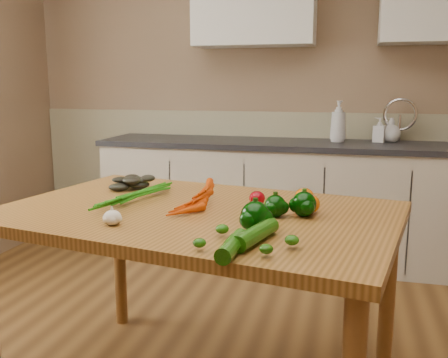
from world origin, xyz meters
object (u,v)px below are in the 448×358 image
table (197,232)px  tomato_b (304,197)px  soap_bottle_a (338,121)px  pepper_a (275,206)px  zucchini_b (232,246)px  garlic_bulb (112,218)px  soap_bottle_b (380,130)px  soap_bottle_c (391,130)px  tomato_c (309,204)px  leafy_greens (138,178)px  carrot_bunch (178,197)px  zucchini_a (256,234)px  tomato_a (257,198)px  pepper_c (255,217)px  pepper_b (304,204)px

table → tomato_b: tomato_b is taller
soap_bottle_a → pepper_a: size_ratio=3.63×
table → zucchini_b: size_ratio=8.34×
table → garlic_bulb: bearing=-117.9°
soap_bottle_b → soap_bottle_c: size_ratio=1.03×
tomato_b → tomato_c: same height
soap_bottle_b → leafy_greens: bearing=-19.4°
garlic_bulb → pepper_a: pepper_a is taller
table → carrot_bunch: 0.16m
pepper_a → zucchini_a: 0.33m
table → tomato_a: size_ratio=25.67×
soap_bottle_a → zucchini_b: soap_bottle_a is taller
pepper_a → pepper_c: bearing=-100.5°
pepper_a → pepper_b: bearing=18.2°
soap_bottle_b → soap_bottle_a: bearing=-63.1°
carrot_bunch → pepper_a: (0.41, -0.07, 0.00)m
soap_bottle_c → pepper_a: 2.12m
pepper_c → pepper_b: bearing=59.2°
soap_bottle_a → pepper_a: soap_bottle_a is taller
soap_bottle_a → soap_bottle_b: (0.30, 0.06, -0.06)m
pepper_c → garlic_bulb: bearing=-174.5°
carrot_bunch → zucchini_a: bearing=-34.6°
soap_bottle_c → tomato_b: bearing=-32.8°
leafy_greens → zucchini_a: (0.69, -0.66, -0.03)m
leafy_greens → zucchini_a: bearing=-43.5°
zucchini_a → tomato_b: bearing=78.9°
soap_bottle_b → tomato_a: size_ratio=2.72×
soap_bottle_b → pepper_b: (-0.36, -1.97, -0.11)m
zucchini_a → pepper_a: bearing=87.7°
tomato_c → zucchini_a: tomato_c is taller
pepper_a → tomato_b: pepper_a is taller
pepper_a → tomato_b: 0.22m
zucchini_b → pepper_a: bearing=82.4°
garlic_bulb → tomato_a: bearing=42.6°
soap_bottle_a → carrot_bunch: soap_bottle_a is taller
zucchini_b → tomato_b: bearing=76.9°
zucchini_b → tomato_c: bearing=71.3°
pepper_a → tomato_a: size_ratio=1.25×
pepper_a → tomato_c: pepper_a is taller
tomato_a → table: bearing=-150.8°
soap_bottle_b → carrot_bunch: bearing=-8.9°
garlic_bulb → tomato_b: 0.78m
pepper_c → zucchini_b: pepper_c is taller
soap_bottle_c → leafy_greens: (-1.26, -1.71, -0.10)m
tomato_c → soap_bottle_a: bearing=88.4°
soap_bottle_c → pepper_b: 2.06m
tomato_b → zucchini_b: (-0.15, -0.65, -0.01)m
tomato_b → zucchini_a: tomato_b is taller
soap_bottle_a → tomato_a: soap_bottle_a is taller
tomato_c → tomato_b: bearing=104.5°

